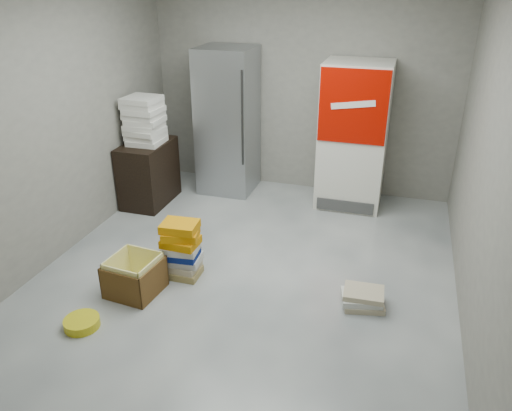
{
  "coord_description": "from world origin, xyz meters",
  "views": [
    {
      "loc": [
        1.32,
        -3.9,
        2.75
      ],
      "look_at": [
        -0.08,
        0.7,
        0.48
      ],
      "focal_mm": 35.0,
      "sensor_mm": 36.0,
      "label": 1
    }
  ],
  "objects": [
    {
      "name": "supply_box_stack",
      "position": [
        -1.72,
        1.4,
        1.09
      ],
      "size": [
        0.44,
        0.43,
        0.58
      ],
      "color": "white",
      "rests_on": "wood_shelf"
    },
    {
      "name": "steel_fridge",
      "position": [
        -0.9,
        2.13,
        0.95
      ],
      "size": [
        0.7,
        0.72,
        1.9
      ],
      "color": "#ADB0B5",
      "rests_on": "ground"
    },
    {
      "name": "wood_shelf",
      "position": [
        -1.73,
        1.4,
        0.4
      ],
      "size": [
        0.5,
        0.8,
        0.8
      ],
      "primitive_type": "cube",
      "color": "black",
      "rests_on": "ground"
    },
    {
      "name": "bucket_lid",
      "position": [
        -1.09,
        -1.08,
        0.04
      ],
      "size": [
        0.34,
        0.34,
        0.08
      ],
      "primitive_type": "cylinder",
      "rotation": [
        0.0,
        0.0,
        -0.12
      ],
      "color": "gold",
      "rests_on": "ground"
    },
    {
      "name": "cardboard_box",
      "position": [
        -0.91,
        -0.48,
        0.15
      ],
      "size": [
        0.49,
        0.49,
        0.36
      ],
      "rotation": [
        0.0,
        0.0,
        -0.1
      ],
      "color": "yellow",
      "rests_on": "ground"
    },
    {
      "name": "coke_cooler",
      "position": [
        0.75,
        2.12,
        0.9
      ],
      "size": [
        0.8,
        0.73,
        1.8
      ],
      "color": "silver",
      "rests_on": "ground"
    },
    {
      "name": "phonebook_stack_side",
      "position": [
        1.17,
        -0.08,
        0.08
      ],
      "size": [
        0.43,
        0.34,
        0.16
      ],
      "rotation": [
        0.0,
        0.0,
        0.14
      ],
      "color": "tan",
      "rests_on": "ground"
    },
    {
      "name": "phonebook_stack_main",
      "position": [
        -0.6,
        -0.09,
        0.29
      ],
      "size": [
        0.39,
        0.34,
        0.58
      ],
      "rotation": [
        0.0,
        0.0,
        0.1
      ],
      "color": "olive",
      "rests_on": "ground"
    },
    {
      "name": "ground",
      "position": [
        0.0,
        0.0,
        0.0
      ],
      "size": [
        5.0,
        5.0,
        0.0
      ],
      "primitive_type": "plane",
      "color": "beige",
      "rests_on": "ground"
    },
    {
      "name": "room_shell",
      "position": [
        0.0,
        0.0,
        1.8
      ],
      "size": [
        4.04,
        5.04,
        2.82
      ],
      "color": "gray",
      "rests_on": "ground"
    }
  ]
}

